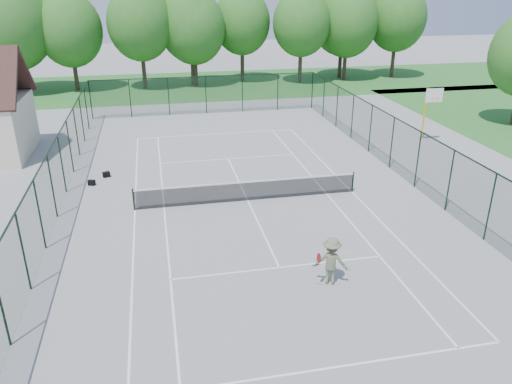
# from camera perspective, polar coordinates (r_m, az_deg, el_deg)

# --- Properties ---
(ground) EXTENTS (140.00, 140.00, 0.00)m
(ground) POSITION_cam_1_polar(r_m,az_deg,el_deg) (24.80, -0.94, -0.99)
(ground) COLOR gray
(ground) RESTS_ON ground
(grass_far) EXTENTS (80.00, 16.00, 0.01)m
(grass_far) POSITION_cam_1_polar(r_m,az_deg,el_deg) (53.38, -7.15, 12.02)
(grass_far) COLOR #32752E
(grass_far) RESTS_ON ground
(court_lines) EXTENTS (11.05, 23.85, 0.01)m
(court_lines) POSITION_cam_1_polar(r_m,az_deg,el_deg) (24.79, -0.94, -0.98)
(court_lines) COLOR white
(court_lines) RESTS_ON ground
(tennis_net) EXTENTS (11.08, 0.08, 1.10)m
(tennis_net) POSITION_cam_1_polar(r_m,az_deg,el_deg) (24.57, -0.95, 0.24)
(tennis_net) COLOR black
(tennis_net) RESTS_ON ground
(fence_enclosure) EXTENTS (18.05, 36.05, 3.02)m
(fence_enclosure) POSITION_cam_1_polar(r_m,az_deg,el_deg) (24.20, -0.96, 2.39)
(fence_enclosure) COLOR #17331F
(fence_enclosure) RESTS_ON ground
(tree_line_far) EXTENTS (39.40, 6.40, 9.70)m
(tree_line_far) POSITION_cam_1_polar(r_m,az_deg,el_deg) (52.57, -7.49, 18.43)
(tree_line_far) COLOR #402F23
(tree_line_far) RESTS_ON ground
(basketball_goal) EXTENTS (1.20, 1.43, 3.65)m
(basketball_goal) POSITION_cam_1_polar(r_m,az_deg,el_deg) (35.41, 19.25, 9.53)
(basketball_goal) COLOR #E6B208
(basketball_goal) RESTS_ON ground
(sports_bag_a) EXTENTS (0.41, 0.32, 0.29)m
(sports_bag_a) POSITION_cam_1_polar(r_m,az_deg,el_deg) (28.01, -18.28, 1.02)
(sports_bag_a) COLOR black
(sports_bag_a) RESTS_ON ground
(sports_bag_b) EXTENTS (0.44, 0.34, 0.30)m
(sports_bag_b) POSITION_cam_1_polar(r_m,az_deg,el_deg) (28.93, -16.73, 1.93)
(sports_bag_b) COLOR black
(sports_bag_b) RESTS_ON ground
(tennis_player) EXTENTS (1.65, 1.10, 1.81)m
(tennis_player) POSITION_cam_1_polar(r_m,az_deg,el_deg) (18.09, 8.59, -7.81)
(tennis_player) COLOR #636B4B
(tennis_player) RESTS_ON ground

